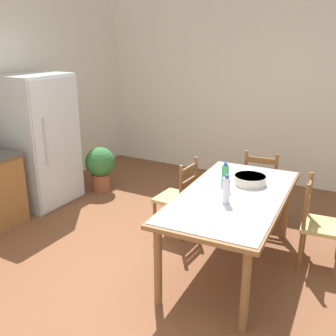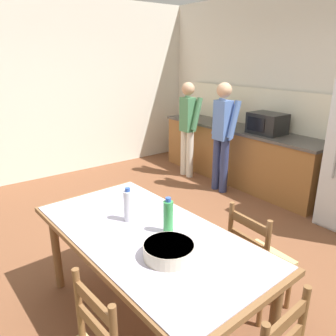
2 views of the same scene
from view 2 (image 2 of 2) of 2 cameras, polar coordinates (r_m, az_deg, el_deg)
name	(u,v)px [view 2 (image 2 of 2)]	position (r m, az deg, el deg)	size (l,w,h in m)	color
ground_plane	(173,258)	(3.51, 0.83, -15.38)	(8.32, 8.32, 0.00)	brown
wall_back	(330,97)	(5.02, 26.32, 11.00)	(6.52, 0.12, 2.90)	silver
wall_left	(53,90)	(5.85, -19.41, 12.75)	(0.12, 5.20, 2.90)	silver
kitchen_counter	(238,154)	(5.50, 12.02, 2.41)	(3.00, 0.66, 0.90)	brown
counter_splashback	(254,107)	(5.58, 14.73, 10.29)	(2.96, 0.03, 0.60)	#EFE8CB
microwave	(267,123)	(5.02, 16.88, 7.45)	(0.50, 0.39, 0.30)	black
paper_bag	(222,113)	(5.58, 9.46, 9.40)	(0.24, 0.16, 0.36)	tan
dining_table	(147,242)	(2.43, -3.64, -12.80)	(1.93, 1.05, 0.79)	brown
bottle_near_centre	(128,206)	(2.50, -6.95, -6.51)	(0.07, 0.07, 0.27)	silver
bottle_off_centre	(168,217)	(2.32, 0.04, -8.45)	(0.07, 0.07, 0.27)	green
serving_bowl	(169,250)	(2.10, 0.14, -14.06)	(0.32, 0.32, 0.09)	beige
chair_side_far_right	(257,260)	(2.80, 15.24, -15.17)	(0.44, 0.42, 0.91)	brown
person_at_sink	(188,125)	(5.50, 3.47, 7.51)	(0.40, 0.27, 1.58)	silver
person_at_counter	(222,132)	(4.90, 9.46, 6.18)	(0.41, 0.28, 1.63)	navy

